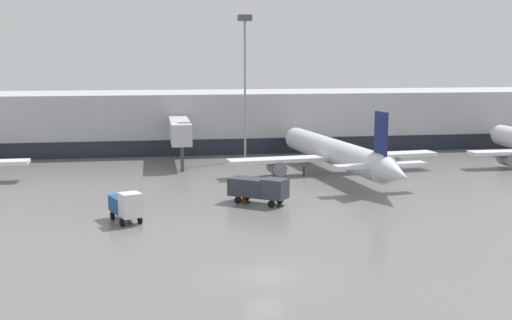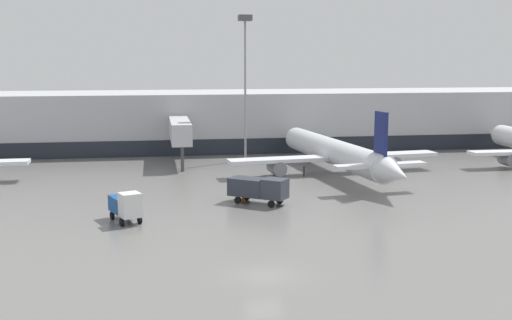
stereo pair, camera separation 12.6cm
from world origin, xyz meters
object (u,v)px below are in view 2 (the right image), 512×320
parked_jet_2 (335,153)px  service_truck_0 (258,188)px  apron_light_mast_3 (245,48)px  service_truck_1 (126,205)px  traffic_cone_3 (243,198)px

parked_jet_2 → service_truck_0: parked_jet_2 is taller
apron_light_mast_3 → service_truck_0: bearing=-95.4°
service_truck_0 → service_truck_1: (-12.70, -5.23, -0.08)m
service_truck_1 → apron_light_mast_3: bearing=133.8°
traffic_cone_3 → apron_light_mast_3: apron_light_mast_3 is taller
service_truck_1 → parked_jet_2: bearing=108.4°
parked_jet_2 → service_truck_1: bearing=122.4°
parked_jet_2 → service_truck_0: size_ratio=6.07×
service_truck_1 → traffic_cone_3: (11.33, 6.45, -1.22)m
parked_jet_2 → service_truck_1: size_ratio=7.79×
parked_jet_2 → traffic_cone_3: size_ratio=59.71×
service_truck_0 → service_truck_1: bearing=-121.0°
service_truck_0 → parked_jet_2: bearing=87.6°
service_truck_1 → apron_light_mast_3: 38.44m
parked_jet_2 → apron_light_mast_3: bearing=32.1°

